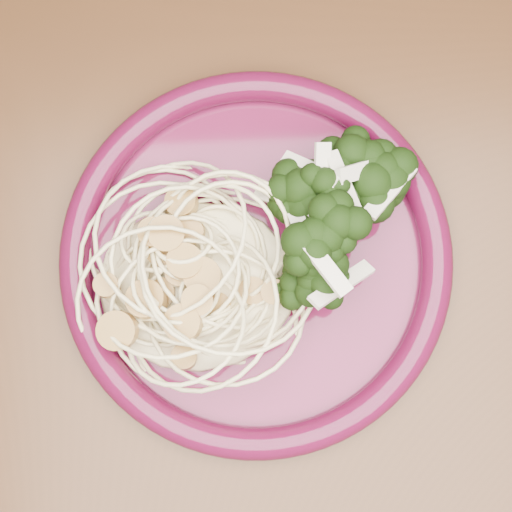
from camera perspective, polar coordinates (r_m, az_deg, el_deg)
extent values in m
plane|color=brown|center=(1.28, 0.33, -2.50)|extent=(3.50, 3.50, 0.00)
cube|color=#472814|center=(0.56, 0.75, 6.68)|extent=(1.20, 0.80, 0.04)
cylinder|color=#500F2A|center=(0.52, 0.00, -0.31)|extent=(0.36, 0.36, 0.01)
torus|color=#500D29|center=(0.51, 0.00, -0.14)|extent=(0.37, 0.37, 0.02)
ellipsoid|color=beige|center=(0.50, -4.81, -2.19)|extent=(0.18, 0.17, 0.03)
ellipsoid|color=black|center=(0.50, 5.91, 2.99)|extent=(0.15, 0.18, 0.05)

